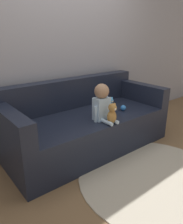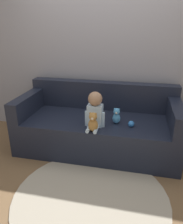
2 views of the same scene
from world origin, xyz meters
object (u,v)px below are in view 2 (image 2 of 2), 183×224
(person_baby, at_px, (95,110))
(plush_toy_side, at_px, (116,116))
(toy_ball, at_px, (131,124))
(couch, at_px, (98,126))
(teddy_bear_brown, at_px, (93,122))

(person_baby, xyz_separation_m, plush_toy_side, (0.26, 0.13, -0.11))
(plush_toy_side, xyz_separation_m, toy_ball, (0.19, -0.06, -0.07))
(couch, bearing_deg, toy_ball, -26.28)
(teddy_bear_brown, relative_size, plush_toy_side, 1.18)
(person_baby, bearing_deg, plush_toy_side, 26.48)
(teddy_bear_brown, height_order, plush_toy_side, teddy_bear_brown)
(teddy_bear_brown, height_order, toy_ball, teddy_bear_brown)
(plush_toy_side, relative_size, toy_ball, 2.74)
(toy_ball, bearing_deg, person_baby, -171.07)
(couch, bearing_deg, teddy_bear_brown, -86.71)
(couch, relative_size, person_baby, 4.89)
(couch, relative_size, plush_toy_side, 10.35)
(teddy_bear_brown, xyz_separation_m, toy_ball, (0.44, 0.24, -0.08))
(plush_toy_side, bearing_deg, teddy_bear_brown, -130.01)
(plush_toy_side, bearing_deg, couch, 147.49)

